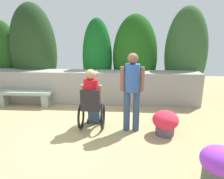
# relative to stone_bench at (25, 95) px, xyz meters

# --- Properties ---
(ground_plane) EXTENTS (12.20, 12.20, 0.00)m
(ground_plane) POSITION_rel_stone_bench_xyz_m (1.74, -1.60, -0.29)
(ground_plane) COLOR tan
(stone_retaining_wall) EXTENTS (6.57, 0.60, 0.95)m
(stone_retaining_wall) POSITION_rel_stone_bench_xyz_m (1.74, 0.41, 0.18)
(stone_retaining_wall) COLOR gray
(stone_retaining_wall) RESTS_ON ground
(hedge_backdrop) EXTENTS (7.03, 1.14, 2.93)m
(hedge_backdrop) POSITION_rel_stone_bench_xyz_m (1.88, 1.06, 1.06)
(hedge_backdrop) COLOR #1F4B17
(hedge_backdrop) RESTS_ON ground
(stone_bench) EXTENTS (1.64, 0.43, 0.44)m
(stone_bench) POSITION_rel_stone_bench_xyz_m (0.00, 0.00, 0.00)
(stone_bench) COLOR gray
(stone_bench) RESTS_ON ground
(person_in_wheelchair) EXTENTS (0.53, 0.66, 1.33)m
(person_in_wheelchair) POSITION_rel_stone_bench_xyz_m (2.17, -1.31, 0.33)
(person_in_wheelchair) COLOR black
(person_in_wheelchair) RESTS_ON ground
(person_standing_companion) EXTENTS (0.49, 0.30, 1.67)m
(person_standing_companion) POSITION_rel_stone_bench_xyz_m (3.03, -1.38, 0.67)
(person_standing_companion) COLOR navy
(person_standing_companion) RESTS_ON ground
(flower_pot_terracotta_by_wall) EXTENTS (0.53, 0.53, 0.51)m
(flower_pot_terracotta_by_wall) POSITION_rel_stone_bench_xyz_m (3.73, -1.52, -0.02)
(flower_pot_terracotta_by_wall) COLOR #52465B
(flower_pot_terracotta_by_wall) RESTS_ON ground
(flower_pot_red_accent) EXTENTS (0.51, 0.51, 0.58)m
(flower_pot_red_accent) POSITION_rel_stone_bench_xyz_m (4.19, -2.98, 0.02)
(flower_pot_red_accent) COLOR #4B5A4A
(flower_pot_red_accent) RESTS_ON ground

